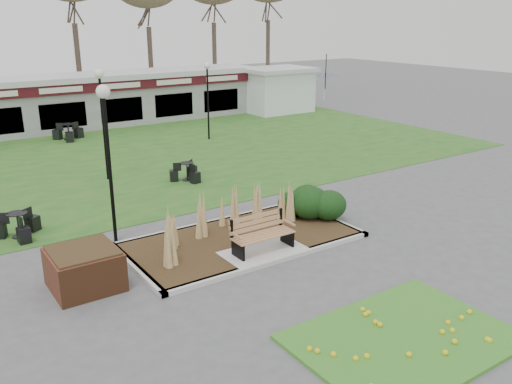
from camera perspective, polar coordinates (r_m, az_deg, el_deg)
ground at (r=14.18m, az=1.12°, el=-6.86°), size 100.00×100.00×0.00m
lawn at (r=24.43m, az=-15.35°, el=3.28°), size 34.00×16.00×0.02m
flower_bed at (r=11.18m, az=15.29°, el=-14.54°), size 4.20×3.00×0.16m
planting_bed at (r=15.74m, az=2.09°, el=-2.83°), size 6.75×3.40×1.27m
park_bench at (r=14.13m, az=0.55°, el=-4.34°), size 1.70×0.66×0.93m
brick_planter at (r=13.10m, az=-17.62°, el=-7.67°), size 1.50×1.50×0.95m
food_pavilion at (r=31.67m, az=-20.42°, el=8.78°), size 24.60×3.40×2.90m
service_hut at (r=35.65m, az=2.22°, el=10.75°), size 4.40×3.40×2.83m
lamp_post_near_right at (r=14.71m, az=-15.48°, el=6.32°), size 0.36×0.36×4.32m
lamp_post_mid_left at (r=20.89m, az=-15.97°, el=9.27°), size 0.34×0.34×4.16m
lamp_post_mid_right at (r=27.29m, az=-5.13°, el=11.27°), size 0.32×0.32×3.82m
bistro_set_a at (r=16.69m, az=-23.70°, el=-3.57°), size 1.34×1.20×0.71m
bistro_set_c at (r=20.71m, az=-7.26°, el=1.86°), size 1.27×1.20×0.68m
bistro_set_d at (r=28.99m, az=-19.13°, el=5.75°), size 1.50×1.45×0.81m
patio_umbrella at (r=35.76m, az=7.29°, el=10.94°), size 2.65×2.67×2.57m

